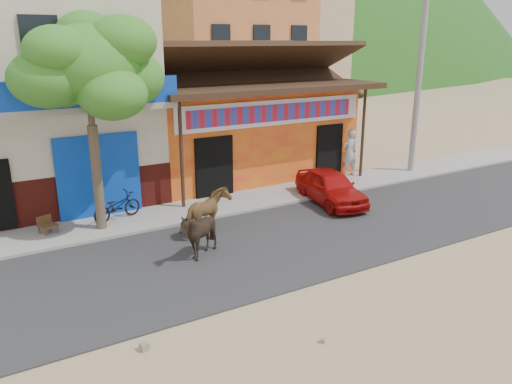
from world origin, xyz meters
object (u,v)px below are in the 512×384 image
at_px(cow_tan, 207,213).
at_px(pedestrian, 350,152).
at_px(tree, 92,125).
at_px(scooter, 117,206).
at_px(red_car, 331,187).
at_px(cafe_chair_left, 47,218).
at_px(cow_dark, 199,234).
at_px(utility_pole, 420,72).

relative_size(cow_tan, pedestrian, 0.82).
bearing_deg(tree, pedestrian, 5.12).
xyz_separation_m(cow_tan, scooter, (-1.92, 2.32, -0.15)).
bearing_deg(tree, red_car, -10.32).
distance_m(red_car, scooter, 6.97).
distance_m(tree, cafe_chair_left, 2.92).
relative_size(pedestrian, cafe_chair_left, 2.04).
distance_m(tree, cow_dark, 4.32).
relative_size(cow_dark, red_car, 0.39).
height_order(red_car, pedestrian, pedestrian).
relative_size(utility_pole, cow_tan, 5.24).
xyz_separation_m(scooter, pedestrian, (9.45, 0.43, 0.52)).
height_order(cow_tan, cow_dark, cow_tan).
bearing_deg(pedestrian, utility_pole, 169.11).
bearing_deg(cow_tan, tree, 26.69).
height_order(utility_pole, red_car, utility_pole).
height_order(pedestrian, cafe_chair_left, pedestrian).
relative_size(cow_tan, cow_dark, 1.19).
xyz_separation_m(cow_dark, pedestrian, (8.37, 4.05, 0.37)).
bearing_deg(scooter, utility_pole, -108.44).
xyz_separation_m(cow_tan, pedestrian, (7.53, 2.74, 0.37)).
height_order(utility_pole, scooter, utility_pole).
height_order(utility_pole, cafe_chair_left, utility_pole).
bearing_deg(red_car, utility_pole, 25.32).
bearing_deg(tree, utility_pole, 0.90).
bearing_deg(red_car, tree, 179.31).
relative_size(red_car, scooter, 2.11).
xyz_separation_m(utility_pole, pedestrian, (-2.75, 0.70, -3.06)).
bearing_deg(pedestrian, scooter, 5.97).
bearing_deg(scooter, cafe_chair_left, 76.96).
bearing_deg(pedestrian, cow_tan, 23.42).
distance_m(red_car, pedestrian, 3.55).
distance_m(utility_pole, cow_tan, 11.03).
bearing_deg(scooter, cow_dark, 179.38).
xyz_separation_m(cow_dark, scooter, (-1.08, 3.62, -0.15)).
bearing_deg(cow_tan, scooter, 12.53).
height_order(red_car, cafe_chair_left, red_car).
xyz_separation_m(red_car, cafe_chair_left, (-8.73, 1.67, -0.03)).
xyz_separation_m(tree, red_car, (7.33, -1.34, -2.51)).
xyz_separation_m(tree, scooter, (0.60, 0.47, -2.58)).
bearing_deg(cow_dark, utility_pole, 116.63).
relative_size(utility_pole, cow_dark, 6.24).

